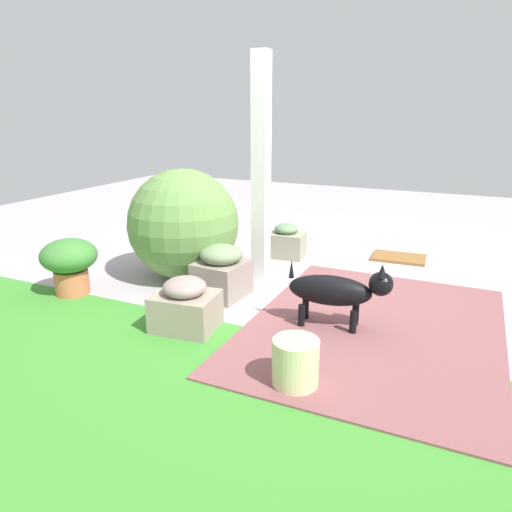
{
  "coord_description": "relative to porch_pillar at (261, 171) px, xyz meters",
  "views": [
    {
      "loc": [
        -1.37,
        3.94,
        1.59
      ],
      "look_at": [
        0.37,
        0.18,
        0.3
      ],
      "focal_mm": 33.19,
      "sensor_mm": 36.0,
      "label": 1
    }
  ],
  "objects": [
    {
      "name": "porch_pillar",
      "position": [
        0.0,
        0.0,
        0.0
      ],
      "size": [
        0.14,
        0.14,
        2.09
      ],
      "primitive_type": "cube",
      "color": "white",
      "rests_on": "ground"
    },
    {
      "name": "ground_plane",
      "position": [
        -0.44,
        0.08,
        -1.04
      ],
      "size": [
        12.0,
        12.0,
        0.0
      ],
      "primitive_type": "plane",
      "color": "#ACA1AA"
    },
    {
      "name": "ceramic_urn",
      "position": [
        -0.98,
        1.68,
        -0.89
      ],
      "size": [
        0.28,
        0.28,
        0.3
      ],
      "primitive_type": "cylinder",
      "color": "beige",
      "rests_on": "ground"
    },
    {
      "name": "brick_path",
      "position": [
        -1.26,
        0.7,
        -1.03
      ],
      "size": [
        1.8,
        2.4,
        0.02
      ],
      "primitive_type": "cube",
      "color": "#834D4F",
      "rests_on": "ground"
    },
    {
      "name": "stone_planter_nearest",
      "position": [
        0.02,
        -0.74,
        -0.87
      ],
      "size": [
        0.43,
        0.35,
        0.38
      ],
      "color": "gray",
      "rests_on": "ground"
    },
    {
      "name": "doormat",
      "position": [
        -1.15,
        -1.17,
        -1.03
      ],
      "size": [
        0.59,
        0.41,
        0.03
      ],
      "primitive_type": "cube",
      "rotation": [
        0.0,
        0.0,
        0.05
      ],
      "color": "brown",
      "rests_on": "ground"
    },
    {
      "name": "stone_planter_mid",
      "position": [
        0.11,
        0.6,
        -0.82
      ],
      "size": [
        0.43,
        0.46,
        0.47
      ],
      "color": "gray",
      "rests_on": "ground"
    },
    {
      "name": "round_shrub",
      "position": [
        0.68,
        0.3,
        -0.51
      ],
      "size": [
        1.06,
        1.06,
        1.06
      ],
      "primitive_type": "sphere",
      "color": "#5D8642",
      "rests_on": "ground"
    },
    {
      "name": "lawn_patch",
      "position": [
        0.16,
        2.48,
        -1.04
      ],
      "size": [
        5.2,
        2.8,
        0.01
      ],
      "primitive_type": "cube",
      "color": "#3E8B30",
      "rests_on": "ground"
    },
    {
      "name": "terracotta_pot_broad",
      "position": [
        1.35,
        1.11,
        -0.74
      ],
      "size": [
        0.49,
        0.49,
        0.5
      ],
      "color": "#C86946",
      "rests_on": "ground"
    },
    {
      "name": "dog",
      "position": [
        -0.99,
        0.81,
        -0.74
      ],
      "size": [
        0.77,
        0.28,
        0.53
      ],
      "color": "black",
      "rests_on": "ground"
    },
    {
      "name": "stone_planter_far",
      "position": [
        0.04,
        1.29,
        -0.86
      ],
      "size": [
        0.5,
        0.43,
        0.41
      ],
      "color": "gray",
      "rests_on": "ground"
    },
    {
      "name": "terracotta_pot_spiky",
      "position": [
        1.13,
        -0.58,
        -0.79
      ],
      "size": [
        0.2,
        0.2,
        0.52
      ],
      "color": "#BE754D",
      "rests_on": "ground"
    }
  ]
}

